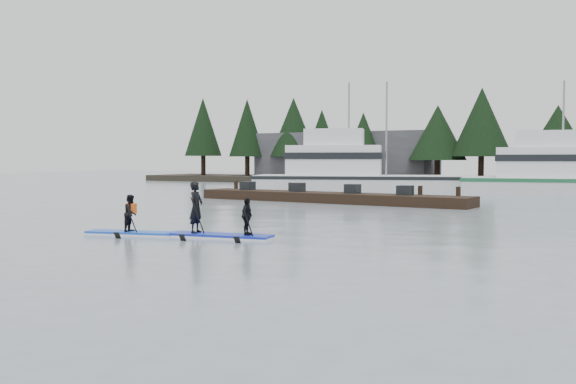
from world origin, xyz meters
The scene contains 10 objects.
ground centered at (0.00, 0.00, 0.00)m, with size 160.00×160.00×0.00m, color slate.
far_shore centered at (0.00, 42.00, 0.30)m, with size 70.00×8.00×0.60m, color #2D281E.
treeline centered at (0.00, 42.00, 0.00)m, with size 60.00×4.00×8.00m, color black, non-canonical shape.
waterfront_building centered at (-14.00, 44.00, 2.50)m, with size 18.00×6.00×5.00m, color #4C4C51.
fishing_boat_large centered at (-6.84, 28.76, 0.67)m, with size 16.09×9.02×9.00m.
fishing_boat_medium centered at (7.84, 30.66, 0.60)m, with size 14.68×6.20×8.50m.
floating_dock centered at (-2.93, 16.01, 0.27)m, with size 16.03×2.14×0.53m, color black.
buoy_b centered at (-4.65, 22.54, 0.00)m, with size 0.49×0.49×0.49m, color #E3560B.
paddleboard_solo centered at (-2.07, -0.55, 0.43)m, with size 2.98×1.40×1.77m.
paddleboard_duo centered at (0.69, 0.15, 0.55)m, with size 3.37×1.40×2.21m.
Camera 1 is at (11.86, -15.85, 2.40)m, focal length 40.00 mm.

